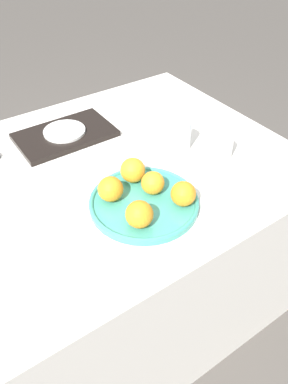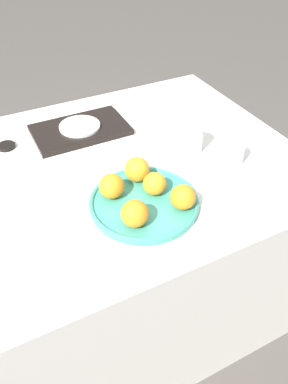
% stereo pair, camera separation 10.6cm
% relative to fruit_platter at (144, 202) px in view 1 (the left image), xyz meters
% --- Properties ---
extents(ground_plane, '(12.00, 12.00, 0.00)m').
position_rel_fruit_platter_xyz_m(ground_plane, '(-0.17, 0.23, -0.77)').
color(ground_plane, '#4C4742').
extents(table, '(1.59, 0.98, 0.76)m').
position_rel_fruit_platter_xyz_m(table, '(-0.17, 0.23, -0.39)').
color(table, silver).
rests_on(table, ground_plane).
extents(fruit_platter, '(0.32, 0.32, 0.02)m').
position_rel_fruit_platter_xyz_m(fruit_platter, '(0.00, 0.00, 0.00)').
color(fruit_platter, teal).
rests_on(fruit_platter, table).
extents(orange_0, '(0.07, 0.07, 0.07)m').
position_rel_fruit_platter_xyz_m(orange_0, '(0.04, 0.02, 0.04)').
color(orange_0, orange).
rests_on(orange_0, fruit_platter).
extents(orange_1, '(0.07, 0.07, 0.07)m').
position_rel_fruit_platter_xyz_m(orange_1, '(-0.07, 0.06, 0.04)').
color(orange_1, orange).
rests_on(orange_1, fruit_platter).
extents(orange_2, '(0.08, 0.08, 0.08)m').
position_rel_fruit_platter_xyz_m(orange_2, '(-0.06, -0.07, 0.04)').
color(orange_2, orange).
rests_on(orange_2, fruit_platter).
extents(orange_3, '(0.07, 0.07, 0.07)m').
position_rel_fruit_platter_xyz_m(orange_3, '(0.09, -0.07, 0.04)').
color(orange_3, orange).
rests_on(orange_3, fruit_platter).
extents(orange_4, '(0.08, 0.08, 0.08)m').
position_rel_fruit_platter_xyz_m(orange_4, '(0.03, 0.10, 0.04)').
color(orange_4, orange).
rests_on(orange_4, fruit_platter).
extents(water_glass, '(0.07, 0.07, 0.11)m').
position_rel_fruit_platter_xyz_m(water_glass, '(0.27, 0.17, 0.04)').
color(water_glass, silver).
rests_on(water_glass, table).
extents(serving_tray, '(0.34, 0.21, 0.02)m').
position_rel_fruit_platter_xyz_m(serving_tray, '(-0.03, 0.47, -0.00)').
color(serving_tray, black).
rests_on(serving_tray, table).
extents(side_plate, '(0.15, 0.15, 0.01)m').
position_rel_fruit_platter_xyz_m(side_plate, '(-0.03, 0.47, 0.01)').
color(side_plate, silver).
rests_on(side_plate, serving_tray).
extents(cup_2, '(0.09, 0.09, 0.08)m').
position_rel_fruit_platter_xyz_m(cup_2, '(0.35, 0.06, 0.03)').
color(cup_2, white).
rests_on(cup_2, table).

